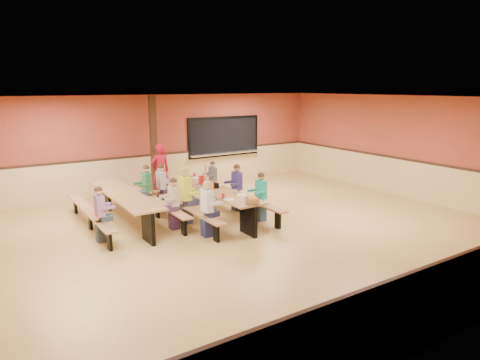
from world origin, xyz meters
TOP-DOWN VIEW (x-y plane):
  - ground at (0.00, 0.00)m, footprint 12.00×12.00m
  - room_envelope at (0.00, 0.00)m, footprint 12.04×10.04m
  - kitchen_pass_through at (2.60, 4.96)m, footprint 2.78×0.28m
  - structural_post at (-0.20, 4.40)m, footprint 0.18×0.18m
  - cafeteria_table_main at (0.15, 1.34)m, footprint 1.91×3.70m
  - cafeteria_table_second at (-1.90, 2.08)m, footprint 1.91×3.70m
  - seated_child_white_left at (-0.67, 0.19)m, footprint 0.38×0.31m
  - seated_adult_yellow at (-0.67, 1.29)m, footprint 0.45×0.37m
  - seated_child_grey_left at (-0.67, 2.75)m, footprint 0.37×0.30m
  - seated_child_teal_right at (0.98, 0.48)m, footprint 0.36×0.30m
  - seated_child_navy_right at (0.98, 1.58)m, footprint 0.38×0.31m
  - seated_child_char_right at (0.98, 2.89)m, footprint 0.33×0.27m
  - seated_child_purple_sec at (-2.73, 1.13)m, footprint 0.36×0.30m
  - seated_child_green_sec at (-1.08, 2.73)m, footprint 0.38×0.31m
  - seated_child_tan_sec at (-1.08, 1.05)m, footprint 0.36×0.30m
  - standing_woman at (-0.27, 3.80)m, footprint 0.63×0.44m
  - punch_pitcher at (0.13, 1.98)m, footprint 0.16×0.16m
  - chip_bowl at (0.19, -0.31)m, footprint 0.32×0.32m
  - napkin_dispenser at (0.24, 1.39)m, footprint 0.10×0.14m
  - condiment_mustard at (0.13, 1.36)m, footprint 0.06×0.06m
  - condiment_ketchup at (0.13, 1.35)m, footprint 0.06×0.06m
  - table_paddle at (0.10, 1.68)m, footprint 0.16×0.16m
  - place_settings at (0.15, 1.34)m, footprint 0.65×3.30m

SIDE VIEW (x-z plane):
  - ground at x=0.00m, z-range 0.00..0.00m
  - cafeteria_table_main at x=0.15m, z-range 0.16..0.90m
  - cafeteria_table_second at x=-1.90m, z-range 0.16..0.90m
  - seated_child_char_right at x=0.98m, z-range 0.00..1.12m
  - seated_child_tan_sec at x=-1.08m, z-range 0.00..1.19m
  - seated_child_purple_sec at x=-2.73m, z-range 0.00..1.19m
  - seated_child_teal_right at x=0.98m, z-range 0.00..1.20m
  - seated_child_grey_left at x=-0.67m, z-range 0.00..1.21m
  - seated_child_navy_right at x=0.98m, z-range 0.00..1.23m
  - seated_child_white_left at x=-0.67m, z-range 0.00..1.24m
  - seated_child_green_sec at x=-1.08m, z-range 0.00..1.24m
  - seated_adult_yellow at x=-0.67m, z-range 0.00..1.37m
  - room_envelope at x=0.00m, z-range -0.82..2.20m
  - place_settings at x=0.15m, z-range 0.74..0.85m
  - napkin_dispenser at x=0.24m, z-range 0.74..0.87m
  - chip_bowl at x=0.19m, z-range 0.74..0.89m
  - standing_woman at x=-0.27m, z-range 0.00..1.64m
  - condiment_mustard at x=0.13m, z-range 0.74..0.91m
  - condiment_ketchup at x=0.13m, z-range 0.74..0.91m
  - punch_pitcher at x=0.13m, z-range 0.74..0.96m
  - table_paddle at x=0.10m, z-range 0.60..1.16m
  - kitchen_pass_through at x=2.60m, z-range 0.80..2.18m
  - structural_post at x=-0.20m, z-range 0.00..3.00m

